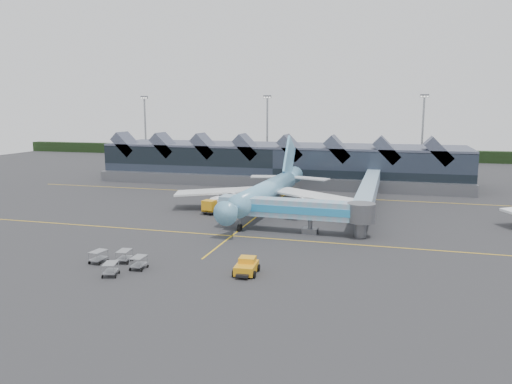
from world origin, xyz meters
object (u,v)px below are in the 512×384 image
(jet_bridge, at_px, (304,210))
(fuel_truck, at_px, (218,202))
(pushback_tug, at_px, (246,267))
(main_airliner, at_px, (268,190))

(jet_bridge, relative_size, fuel_truck, 2.74)
(jet_bridge, distance_m, pushback_tug, 20.74)
(main_airliner, xyz_separation_m, fuel_truck, (-8.88, -2.14, -2.31))
(fuel_truck, relative_size, pushback_tug, 2.05)
(main_airliner, distance_m, jet_bridge, 16.57)
(fuel_truck, bearing_deg, main_airliner, 23.20)
(main_airliner, bearing_deg, jet_bridge, -54.59)
(jet_bridge, relative_size, pushback_tug, 5.61)
(main_airliner, relative_size, pushback_tug, 9.81)
(jet_bridge, height_order, pushback_tug, jet_bridge)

